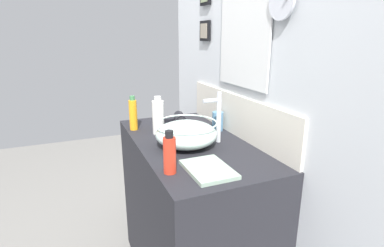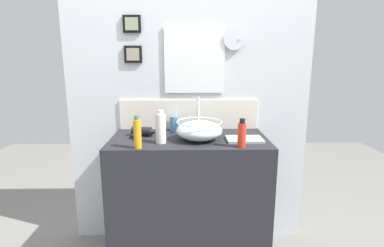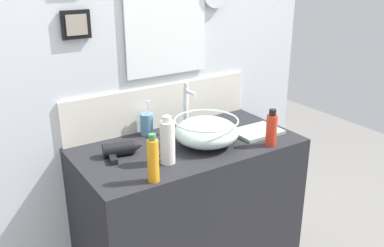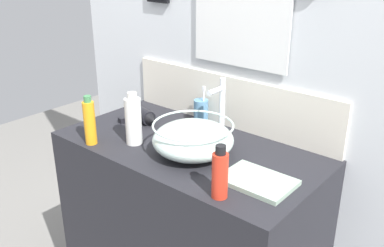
% 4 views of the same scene
% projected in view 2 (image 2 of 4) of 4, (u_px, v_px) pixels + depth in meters
% --- Properties ---
extents(vanity_counter, '(1.06, 0.55, 0.91)m').
position_uv_depth(vanity_counter, '(189.00, 199.00, 2.13)').
color(vanity_counter, '#232328').
rests_on(vanity_counter, ground).
extents(back_panel, '(1.83, 0.10, 2.53)m').
position_uv_depth(back_panel, '(189.00, 82.00, 2.25)').
color(back_panel, silver).
rests_on(back_panel, ground).
extents(glass_bowl_sink, '(0.30, 0.30, 0.13)m').
position_uv_depth(glass_bowl_sink, '(199.00, 130.00, 1.97)').
color(glass_bowl_sink, silver).
rests_on(glass_bowl_sink, vanity_counter).
extents(faucet, '(0.02, 0.10, 0.26)m').
position_uv_depth(faucet, '(198.00, 113.00, 2.12)').
color(faucet, silver).
rests_on(faucet, vanity_counter).
extents(hair_drier, '(0.19, 0.13, 0.06)m').
position_uv_depth(hair_drier, '(143.00, 132.00, 2.07)').
color(hair_drier, black).
rests_on(hair_drier, vanity_counter).
extents(toothbrush_cup, '(0.06, 0.06, 0.17)m').
position_uv_depth(toothbrush_cup, '(174.00, 123.00, 2.23)').
color(toothbrush_cup, '#598CB2').
rests_on(toothbrush_cup, vanity_counter).
extents(soap_dispenser, '(0.05, 0.05, 0.20)m').
position_uv_depth(soap_dispenser, '(137.00, 133.00, 1.78)').
color(soap_dispenser, orange).
rests_on(soap_dispenser, vanity_counter).
extents(spray_bottle, '(0.06, 0.06, 0.21)m').
position_uv_depth(spray_bottle, '(161.00, 128.00, 1.89)').
color(spray_bottle, white).
rests_on(spray_bottle, vanity_counter).
extents(lotion_bottle, '(0.05, 0.05, 0.18)m').
position_uv_depth(lotion_bottle, '(242.00, 134.00, 1.81)').
color(lotion_bottle, red).
rests_on(lotion_bottle, vanity_counter).
extents(hand_towel, '(0.23, 0.17, 0.02)m').
position_uv_depth(hand_towel, '(244.00, 139.00, 1.97)').
color(hand_towel, '#99B29E').
rests_on(hand_towel, vanity_counter).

